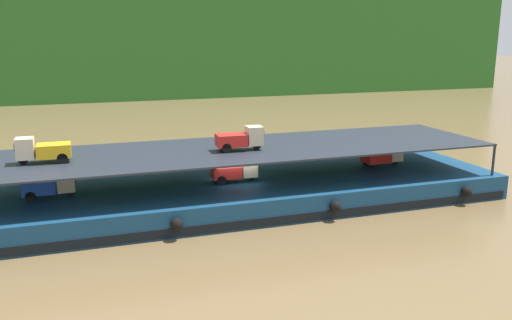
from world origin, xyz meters
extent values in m
plane|color=brown|center=(0.00, 0.00, 0.00)|extent=(400.00, 400.00, 0.00)
cube|color=#286023|center=(0.00, 70.25, 15.46)|extent=(139.22, 30.34, 30.91)
cube|color=navy|center=(0.00, 0.00, 0.75)|extent=(33.08, 8.80, 1.50)
cube|color=black|center=(0.00, -4.42, 0.35)|extent=(32.42, 0.06, 0.50)
sphere|color=black|center=(-4.41, -4.59, 0.85)|extent=(0.65, 0.65, 0.65)
sphere|color=black|center=(4.41, -4.59, 0.85)|extent=(0.65, 0.65, 0.65)
sphere|color=black|center=(13.23, -4.59, 0.85)|extent=(0.65, 0.65, 0.65)
cylinder|color=#232833|center=(15.66, 3.92, 2.50)|extent=(0.16, 0.16, 2.00)
cylinder|color=#232833|center=(15.66, -3.92, 2.50)|extent=(0.16, 0.16, 2.00)
cube|color=#232833|center=(0.00, 0.00, 3.45)|extent=(31.48, 8.00, 0.10)
cube|color=#1E47B7|center=(-10.97, 0.06, 2.13)|extent=(1.73, 1.24, 0.70)
cube|color=#C6B793|center=(-9.57, 0.10, 2.33)|extent=(0.92, 1.02, 1.10)
cube|color=#19232D|center=(-9.10, 0.11, 2.44)|extent=(0.06, 0.85, 0.38)
cylinder|color=black|center=(-9.42, 0.10, 1.78)|extent=(0.56, 0.15, 0.56)
cylinder|color=black|center=(-11.36, -0.48, 1.78)|extent=(0.56, 0.15, 0.56)
cylinder|color=black|center=(-11.39, 0.58, 1.78)|extent=(0.56, 0.15, 0.56)
cube|color=red|center=(-0.56, -0.07, 2.13)|extent=(1.75, 1.27, 0.70)
cube|color=beige|center=(0.83, -0.13, 2.33)|extent=(0.94, 1.04, 1.10)
cube|color=#19232D|center=(1.30, -0.15, 2.44)|extent=(0.07, 0.85, 0.38)
cylinder|color=black|center=(0.98, -0.13, 1.78)|extent=(0.57, 0.16, 0.56)
cylinder|color=black|center=(-0.99, -0.58, 1.78)|extent=(0.57, 0.16, 0.56)
cylinder|color=black|center=(-0.94, 0.48, 1.78)|extent=(0.57, 0.16, 0.56)
cube|color=red|center=(10.02, 0.55, 2.13)|extent=(1.75, 1.28, 0.70)
cube|color=beige|center=(11.42, 0.61, 2.33)|extent=(0.94, 1.04, 1.10)
cube|color=#19232D|center=(11.88, 0.63, 2.44)|extent=(0.08, 0.85, 0.38)
cylinder|color=black|center=(11.56, 0.62, 1.78)|extent=(0.57, 0.17, 0.56)
cylinder|color=black|center=(9.64, 0.00, 1.78)|extent=(0.57, 0.17, 0.56)
cylinder|color=black|center=(9.59, 1.06, 1.78)|extent=(0.57, 0.17, 0.56)
cube|color=gold|center=(-10.02, -0.22, 4.13)|extent=(1.72, 1.22, 0.70)
cube|color=beige|center=(-11.42, -0.20, 4.33)|extent=(0.91, 1.01, 1.10)
cube|color=#19232D|center=(-11.89, -0.19, 4.44)|extent=(0.05, 0.85, 0.38)
cylinder|color=black|center=(-11.57, -0.20, 3.78)|extent=(0.56, 0.15, 0.56)
cylinder|color=black|center=(-9.61, 0.31, 3.78)|extent=(0.56, 0.15, 0.56)
cylinder|color=black|center=(-9.63, -0.75, 3.78)|extent=(0.56, 0.15, 0.56)
cube|color=red|center=(-0.36, -0.53, 4.13)|extent=(1.75, 1.27, 0.70)
cube|color=beige|center=(1.04, -0.59, 4.33)|extent=(0.94, 1.03, 1.10)
cube|color=#19232D|center=(1.51, -0.61, 4.44)|extent=(0.07, 0.85, 0.38)
cylinder|color=black|center=(1.19, -0.59, 3.78)|extent=(0.57, 0.16, 0.56)
cylinder|color=black|center=(-0.78, -1.05, 3.78)|extent=(0.57, 0.16, 0.56)
cylinder|color=black|center=(-0.74, 0.01, 3.78)|extent=(0.57, 0.16, 0.56)
camera|label=1|loc=(-8.76, -29.70, 10.05)|focal=37.37mm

